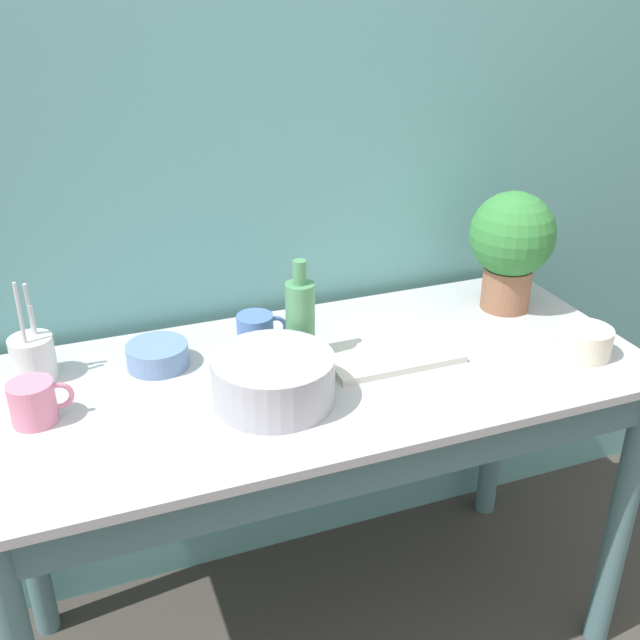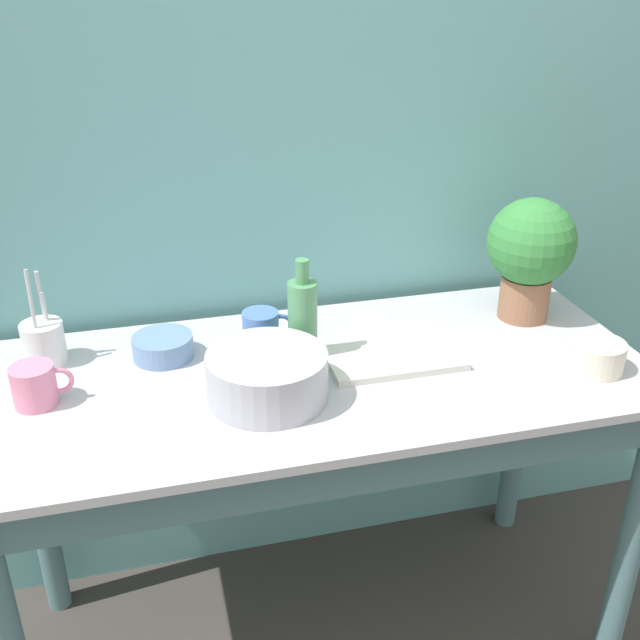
{
  "view_description": "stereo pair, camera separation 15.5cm",
  "coord_description": "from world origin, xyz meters",
  "px_view_note": "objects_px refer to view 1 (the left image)",
  "views": [
    {
      "loc": [
        -0.49,
        -0.99,
        1.59
      ],
      "look_at": [
        0.0,
        0.32,
        0.91
      ],
      "focal_mm": 42.0,
      "sensor_mm": 36.0,
      "label": 1
    },
    {
      "loc": [
        -0.35,
        -1.04,
        1.59
      ],
      "look_at": [
        0.0,
        0.32,
        0.91
      ],
      "focal_mm": 42.0,
      "sensor_mm": 36.0,
      "label": 2
    }
  ],
  "objects_px": {
    "potted_plant": "(511,242)",
    "bowl_wash_large": "(274,379)",
    "bottle_tall": "(300,320)",
    "utensil_cup": "(33,357)",
    "mug_blue": "(256,333)",
    "mug_pink": "(34,402)",
    "bowl_small_cream": "(585,342)",
    "tray_board": "(390,354)",
    "bowl_small_blue": "(158,355)"
  },
  "relations": [
    {
      "from": "bottle_tall",
      "to": "utensil_cup",
      "type": "relative_size",
      "value": 1.05
    },
    {
      "from": "tray_board",
      "to": "mug_blue",
      "type": "bearing_deg",
      "value": 152.77
    },
    {
      "from": "mug_blue",
      "to": "bowl_small_cream",
      "type": "bearing_deg",
      "value": -22.48
    },
    {
      "from": "mug_pink",
      "to": "bowl_small_cream",
      "type": "distance_m",
      "value": 1.16
    },
    {
      "from": "mug_blue",
      "to": "bowl_wash_large",
      "type": "bearing_deg",
      "value": -97.47
    },
    {
      "from": "bowl_small_cream",
      "to": "potted_plant",
      "type": "bearing_deg",
      "value": 95.24
    },
    {
      "from": "potted_plant",
      "to": "bottle_tall",
      "type": "bearing_deg",
      "value": -172.27
    },
    {
      "from": "mug_blue",
      "to": "mug_pink",
      "type": "bearing_deg",
      "value": -165.26
    },
    {
      "from": "mug_blue",
      "to": "utensil_cup",
      "type": "distance_m",
      "value": 0.47
    },
    {
      "from": "mug_pink",
      "to": "bowl_small_cream",
      "type": "height_order",
      "value": "mug_pink"
    },
    {
      "from": "potted_plant",
      "to": "utensil_cup",
      "type": "relative_size",
      "value": 1.33
    },
    {
      "from": "bowl_wash_large",
      "to": "bowl_small_cream",
      "type": "height_order",
      "value": "bowl_wash_large"
    },
    {
      "from": "bowl_wash_large",
      "to": "bottle_tall",
      "type": "xyz_separation_m",
      "value": [
        0.1,
        0.14,
        0.05
      ]
    },
    {
      "from": "bowl_wash_large",
      "to": "tray_board",
      "type": "relative_size",
      "value": 0.83
    },
    {
      "from": "potted_plant",
      "to": "mug_pink",
      "type": "bearing_deg",
      "value": -173.8
    },
    {
      "from": "potted_plant",
      "to": "bowl_small_cream",
      "type": "distance_m",
      "value": 0.31
    },
    {
      "from": "bowl_wash_large",
      "to": "mug_pink",
      "type": "xyz_separation_m",
      "value": [
        -0.45,
        0.09,
        -0.01
      ]
    },
    {
      "from": "mug_blue",
      "to": "mug_pink",
      "type": "relative_size",
      "value": 0.97
    },
    {
      "from": "bottle_tall",
      "to": "bowl_small_blue",
      "type": "distance_m",
      "value": 0.32
    },
    {
      "from": "utensil_cup",
      "to": "bowl_small_cream",
      "type": "bearing_deg",
      "value": -15.88
    },
    {
      "from": "potted_plant",
      "to": "bowl_wash_large",
      "type": "relative_size",
      "value": 1.23
    },
    {
      "from": "mug_blue",
      "to": "utensil_cup",
      "type": "bearing_deg",
      "value": 174.35
    },
    {
      "from": "potted_plant",
      "to": "bowl_wash_large",
      "type": "distance_m",
      "value": 0.72
    },
    {
      "from": "potted_plant",
      "to": "mug_blue",
      "type": "height_order",
      "value": "potted_plant"
    },
    {
      "from": "bowl_wash_large",
      "to": "mug_blue",
      "type": "bearing_deg",
      "value": 82.53
    },
    {
      "from": "bowl_wash_large",
      "to": "mug_pink",
      "type": "relative_size",
      "value": 2.03
    },
    {
      "from": "bottle_tall",
      "to": "potted_plant",
      "type": "bearing_deg",
      "value": 7.73
    },
    {
      "from": "potted_plant",
      "to": "mug_pink",
      "type": "xyz_separation_m",
      "value": [
        -1.12,
        -0.12,
        -0.13
      ]
    },
    {
      "from": "bowl_wash_large",
      "to": "bowl_small_blue",
      "type": "bearing_deg",
      "value": 130.44
    },
    {
      "from": "tray_board",
      "to": "potted_plant",
      "type": "bearing_deg",
      "value": 19.39
    },
    {
      "from": "potted_plant",
      "to": "tray_board",
      "type": "relative_size",
      "value": 1.02
    },
    {
      "from": "potted_plant",
      "to": "utensil_cup",
      "type": "height_order",
      "value": "potted_plant"
    },
    {
      "from": "bottle_tall",
      "to": "tray_board",
      "type": "bearing_deg",
      "value": -16.57
    },
    {
      "from": "bowl_small_cream",
      "to": "tray_board",
      "type": "relative_size",
      "value": 0.4
    },
    {
      "from": "bowl_small_blue",
      "to": "bowl_small_cream",
      "type": "height_order",
      "value": "bowl_small_cream"
    },
    {
      "from": "bowl_wash_large",
      "to": "utensil_cup",
      "type": "height_order",
      "value": "utensil_cup"
    },
    {
      "from": "bottle_tall",
      "to": "mug_blue",
      "type": "bearing_deg",
      "value": 133.41
    },
    {
      "from": "mug_blue",
      "to": "utensil_cup",
      "type": "relative_size",
      "value": 0.52
    },
    {
      "from": "bowl_small_cream",
      "to": "utensil_cup",
      "type": "height_order",
      "value": "utensil_cup"
    },
    {
      "from": "mug_pink",
      "to": "bottle_tall",
      "type": "bearing_deg",
      "value": 4.6
    },
    {
      "from": "mug_pink",
      "to": "utensil_cup",
      "type": "distance_m",
      "value": 0.17
    },
    {
      "from": "mug_pink",
      "to": "tray_board",
      "type": "distance_m",
      "value": 0.74
    },
    {
      "from": "potted_plant",
      "to": "utensil_cup",
      "type": "xyz_separation_m",
      "value": [
        -1.12,
        0.05,
        -0.12
      ]
    },
    {
      "from": "mug_pink",
      "to": "utensil_cup",
      "type": "bearing_deg",
      "value": 88.33
    },
    {
      "from": "bowl_wash_large",
      "to": "bottle_tall",
      "type": "relative_size",
      "value": 1.03
    },
    {
      "from": "mug_pink",
      "to": "utensil_cup",
      "type": "relative_size",
      "value": 0.53
    },
    {
      "from": "mug_blue",
      "to": "bowl_small_blue",
      "type": "height_order",
      "value": "mug_blue"
    },
    {
      "from": "bowl_small_blue",
      "to": "utensil_cup",
      "type": "bearing_deg",
      "value": 171.28
    },
    {
      "from": "bowl_small_cream",
      "to": "mug_blue",
      "type": "bearing_deg",
      "value": 157.52
    },
    {
      "from": "bowl_small_blue",
      "to": "tray_board",
      "type": "relative_size",
      "value": 0.45
    }
  ]
}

